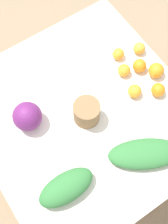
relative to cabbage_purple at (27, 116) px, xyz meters
name	(u,v)px	position (x,y,z in m)	size (l,w,h in m)	color
ground_plane	(84,154)	(0.12, 0.26, -0.83)	(8.00, 8.00, 0.00)	#937A5B
dining_table	(84,121)	(0.12, 0.26, -0.17)	(1.15, 1.08, 0.76)	silver
cabbage_purple	(27,116)	(0.00, 0.00, 0.00)	(0.15, 0.15, 0.15)	#6B2366
paper_bag	(87,112)	(0.14, 0.26, -0.01)	(0.13, 0.13, 0.13)	olive
greens_bunch_kale	(145,154)	(0.47, 0.38, -0.03)	(0.36, 0.15, 0.08)	#337538
greens_bunch_beet_tops	(66,187)	(0.39, -0.03, -0.02)	(0.27, 0.14, 0.10)	#337538
orange_0	(140,66)	(0.06, 0.66, -0.04)	(0.07, 0.07, 0.07)	orange
orange_1	(124,70)	(0.04, 0.57, -0.04)	(0.07, 0.07, 0.07)	orange
orange_2	(139,48)	(-0.03, 0.73, -0.04)	(0.07, 0.07, 0.07)	#F9A833
orange_3	(156,70)	(0.14, 0.71, -0.03)	(0.08, 0.08, 0.08)	orange
orange_4	(158,90)	(0.23, 0.65, -0.04)	(0.07, 0.07, 0.07)	orange
orange_5	(118,54)	(-0.06, 0.61, -0.04)	(0.07, 0.07, 0.07)	orange
orange_6	(135,91)	(0.17, 0.54, -0.04)	(0.07, 0.07, 0.07)	orange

